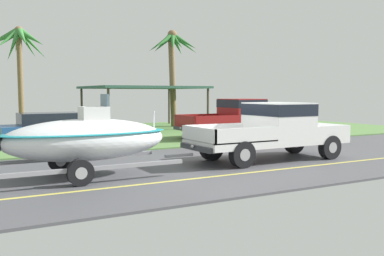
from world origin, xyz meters
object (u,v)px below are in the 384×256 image
(parked_sedan_near, at_px, (54,129))
(palm_tree_mid, at_px, (173,53))
(pickup_truck_towing, at_px, (277,128))
(carport_awning, at_px, (143,88))
(palm_tree_near_right, at_px, (18,47))
(boat_on_trailer, at_px, (85,139))
(parked_pickup_background, at_px, (241,116))

(parked_sedan_near, height_order, palm_tree_mid, palm_tree_mid)
(pickup_truck_towing, xyz_separation_m, carport_awning, (1.05, 13.95, 1.47))
(pickup_truck_towing, height_order, palm_tree_near_right, palm_tree_near_right)
(pickup_truck_towing, distance_m, palm_tree_near_right, 16.67)
(palm_tree_near_right, bearing_deg, carport_awning, -9.34)
(pickup_truck_towing, xyz_separation_m, boat_on_trailer, (-6.48, -0.00, -0.05))
(parked_pickup_background, xyz_separation_m, parked_sedan_near, (-8.72, 1.42, -0.39))
(palm_tree_near_right, distance_m, palm_tree_mid, 9.29)
(boat_on_trailer, distance_m, parked_sedan_near, 7.84)
(pickup_truck_towing, distance_m, boat_on_trailer, 6.48)
(parked_sedan_near, bearing_deg, parked_pickup_background, -9.25)
(palm_tree_mid, bearing_deg, carport_awning, -171.97)
(parked_pickup_background, distance_m, palm_tree_near_right, 13.11)
(parked_pickup_background, relative_size, palm_tree_mid, 0.94)
(parked_sedan_near, bearing_deg, palm_tree_near_right, 92.56)
(boat_on_trailer, xyz_separation_m, palm_tree_mid, (9.74, 14.26, 3.79))
(pickup_truck_towing, bearing_deg, palm_tree_near_right, 111.62)
(carport_awning, bearing_deg, boat_on_trailer, -118.34)
(parked_pickup_background, relative_size, palm_tree_near_right, 0.99)
(boat_on_trailer, relative_size, parked_pickup_background, 0.96)
(parked_sedan_near, xyz_separation_m, palm_tree_near_right, (-0.33, 7.31, 4.10))
(palm_tree_near_right, height_order, palm_tree_mid, palm_tree_mid)
(parked_sedan_near, relative_size, palm_tree_near_right, 0.74)
(parked_sedan_near, distance_m, palm_tree_mid, 11.77)
(parked_pickup_background, height_order, parked_sedan_near, parked_pickup_background)
(parked_pickup_background, distance_m, parked_sedan_near, 8.85)
(parked_pickup_background, height_order, palm_tree_mid, palm_tree_mid)
(parked_pickup_background, xyz_separation_m, carport_awning, (-2.02, 7.58, 1.45))
(carport_awning, relative_size, palm_tree_mid, 1.07)
(pickup_truck_towing, xyz_separation_m, parked_sedan_near, (-5.66, 7.79, -0.38))
(parked_sedan_near, height_order, palm_tree_near_right, palm_tree_near_right)
(boat_on_trailer, distance_m, parked_pickup_background, 11.47)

